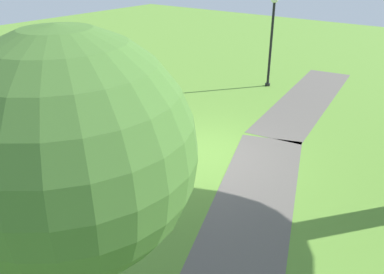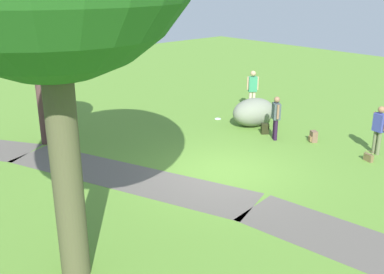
{
  "view_description": "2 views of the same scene",
  "coord_description": "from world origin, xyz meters",
  "px_view_note": "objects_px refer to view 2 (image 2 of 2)",
  "views": [
    {
      "loc": [
        7.7,
        5.5,
        4.99
      ],
      "look_at": [
        0.63,
        0.13,
        0.81
      ],
      "focal_mm": 37.03,
      "sensor_mm": 36.0,
      "label": 1
    },
    {
      "loc": [
        -8.75,
        9.05,
        5.54
      ],
      "look_at": [
        1.15,
        0.24,
        0.87
      ],
      "focal_mm": 42.34,
      "sensor_mm": 36.0,
      "label": 2
    }
  ],
  "objects_px": {
    "man_near_boulder": "(253,87)",
    "handbag_on_grass": "(369,157)",
    "backpack_by_boulder": "(265,129)",
    "spare_backpack_on_lawn": "(313,137)",
    "lawn_boulder": "(254,112)",
    "young_tree_near_path": "(36,47)",
    "woman_with_handbag": "(379,127)",
    "frisbee_on_grass": "(218,119)",
    "passerby_on_path": "(276,115)"
  },
  "relations": [
    {
      "from": "man_near_boulder",
      "to": "handbag_on_grass",
      "type": "bearing_deg",
      "value": 165.26
    },
    {
      "from": "backpack_by_boulder",
      "to": "spare_backpack_on_lawn",
      "type": "height_order",
      "value": "same"
    },
    {
      "from": "lawn_boulder",
      "to": "man_near_boulder",
      "type": "relative_size",
      "value": 1.15
    },
    {
      "from": "young_tree_near_path",
      "to": "backpack_by_boulder",
      "type": "xyz_separation_m",
      "value": [
        -4.48,
        -6.6,
        -3.19
      ]
    },
    {
      "from": "young_tree_near_path",
      "to": "spare_backpack_on_lawn",
      "type": "distance_m",
      "value": 10.03
    },
    {
      "from": "woman_with_handbag",
      "to": "frisbee_on_grass",
      "type": "xyz_separation_m",
      "value": [
        6.3,
        1.14,
        -0.94
      ]
    },
    {
      "from": "frisbee_on_grass",
      "to": "handbag_on_grass",
      "type": "bearing_deg",
      "value": -176.69
    },
    {
      "from": "man_near_boulder",
      "to": "frisbee_on_grass",
      "type": "height_order",
      "value": "man_near_boulder"
    },
    {
      "from": "lawn_boulder",
      "to": "woman_with_handbag",
      "type": "distance_m",
      "value": 4.81
    },
    {
      "from": "passerby_on_path",
      "to": "backpack_by_boulder",
      "type": "distance_m",
      "value": 1.0
    },
    {
      "from": "frisbee_on_grass",
      "to": "passerby_on_path",
      "type": "bearing_deg",
      "value": 175.82
    },
    {
      "from": "lawn_boulder",
      "to": "spare_backpack_on_lawn",
      "type": "height_order",
      "value": "lawn_boulder"
    },
    {
      "from": "passerby_on_path",
      "to": "man_near_boulder",
      "type": "bearing_deg",
      "value": -36.38
    },
    {
      "from": "passerby_on_path",
      "to": "handbag_on_grass",
      "type": "distance_m",
      "value": 3.44
    },
    {
      "from": "young_tree_near_path",
      "to": "passerby_on_path",
      "type": "distance_m",
      "value": 8.54
    },
    {
      "from": "young_tree_near_path",
      "to": "lawn_boulder",
      "type": "xyz_separation_m",
      "value": [
        -3.53,
        -7.04,
        -2.83
      ]
    },
    {
      "from": "young_tree_near_path",
      "to": "passerby_on_path",
      "type": "relative_size",
      "value": 2.83
    },
    {
      "from": "passerby_on_path",
      "to": "handbag_on_grass",
      "type": "height_order",
      "value": "passerby_on_path"
    },
    {
      "from": "woman_with_handbag",
      "to": "man_near_boulder",
      "type": "distance_m",
      "value": 6.32
    },
    {
      "from": "spare_backpack_on_lawn",
      "to": "backpack_by_boulder",
      "type": "bearing_deg",
      "value": 19.18
    },
    {
      "from": "handbag_on_grass",
      "to": "woman_with_handbag",
      "type": "bearing_deg",
      "value": -78.04
    },
    {
      "from": "young_tree_near_path",
      "to": "lawn_boulder",
      "type": "distance_m",
      "value": 8.37
    },
    {
      "from": "handbag_on_grass",
      "to": "young_tree_near_path",
      "type": "bearing_deg",
      "value": 39.59
    },
    {
      "from": "lawn_boulder",
      "to": "woman_with_handbag",
      "type": "height_order",
      "value": "woman_with_handbag"
    },
    {
      "from": "man_near_boulder",
      "to": "passerby_on_path",
      "type": "bearing_deg",
      "value": 143.62
    },
    {
      "from": "man_near_boulder",
      "to": "backpack_by_boulder",
      "type": "xyz_separation_m",
      "value": [
        -2.45,
        2.06,
        -0.84
      ]
    },
    {
      "from": "handbag_on_grass",
      "to": "spare_backpack_on_lawn",
      "type": "bearing_deg",
      "value": -5.8
    },
    {
      "from": "passerby_on_path",
      "to": "frisbee_on_grass",
      "type": "xyz_separation_m",
      "value": [
        3.16,
        -0.23,
        -0.91
      ]
    },
    {
      "from": "woman_with_handbag",
      "to": "frisbee_on_grass",
      "type": "relative_size",
      "value": 6.54
    },
    {
      "from": "frisbee_on_grass",
      "to": "woman_with_handbag",
      "type": "bearing_deg",
      "value": -169.73
    },
    {
      "from": "passerby_on_path",
      "to": "woman_with_handbag",
      "type": "bearing_deg",
      "value": -156.39
    },
    {
      "from": "frisbee_on_grass",
      "to": "man_near_boulder",
      "type": "bearing_deg",
      "value": -91.33
    },
    {
      "from": "young_tree_near_path",
      "to": "man_near_boulder",
      "type": "distance_m",
      "value": 9.2
    },
    {
      "from": "man_near_boulder",
      "to": "handbag_on_grass",
      "type": "height_order",
      "value": "man_near_boulder"
    },
    {
      "from": "handbag_on_grass",
      "to": "spare_backpack_on_lawn",
      "type": "xyz_separation_m",
      "value": [
        2.23,
        -0.23,
        0.05
      ]
    },
    {
      "from": "woman_with_handbag",
      "to": "handbag_on_grass",
      "type": "relative_size",
      "value": 4.82
    },
    {
      "from": "young_tree_near_path",
      "to": "spare_backpack_on_lawn",
      "type": "bearing_deg",
      "value": -130.74
    },
    {
      "from": "backpack_by_boulder",
      "to": "frisbee_on_grass",
      "type": "height_order",
      "value": "backpack_by_boulder"
    },
    {
      "from": "young_tree_near_path",
      "to": "woman_with_handbag",
      "type": "relative_size",
      "value": 2.75
    },
    {
      "from": "lawn_boulder",
      "to": "frisbee_on_grass",
      "type": "height_order",
      "value": "lawn_boulder"
    },
    {
      "from": "lawn_boulder",
      "to": "man_near_boulder",
      "type": "bearing_deg",
      "value": -47.08
    },
    {
      "from": "young_tree_near_path",
      "to": "lawn_boulder",
      "type": "bearing_deg",
      "value": -116.64
    },
    {
      "from": "passerby_on_path",
      "to": "handbag_on_grass",
      "type": "relative_size",
      "value": 4.68
    },
    {
      "from": "lawn_boulder",
      "to": "passerby_on_path",
      "type": "height_order",
      "value": "passerby_on_path"
    },
    {
      "from": "woman_with_handbag",
      "to": "handbag_on_grass",
      "type": "xyz_separation_m",
      "value": [
        -0.16,
        0.77,
        -0.81
      ]
    },
    {
      "from": "lawn_boulder",
      "to": "passerby_on_path",
      "type": "bearing_deg",
      "value": 157.37
    },
    {
      "from": "young_tree_near_path",
      "to": "man_near_boulder",
      "type": "relative_size",
      "value": 2.56
    },
    {
      "from": "passerby_on_path",
      "to": "spare_backpack_on_lawn",
      "type": "xyz_separation_m",
      "value": [
        -1.07,
        -0.83,
        -0.73
      ]
    },
    {
      "from": "lawn_boulder",
      "to": "spare_backpack_on_lawn",
      "type": "distance_m",
      "value": 2.7
    },
    {
      "from": "lawn_boulder",
      "to": "frisbee_on_grass",
      "type": "relative_size",
      "value": 8.1
    }
  ]
}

